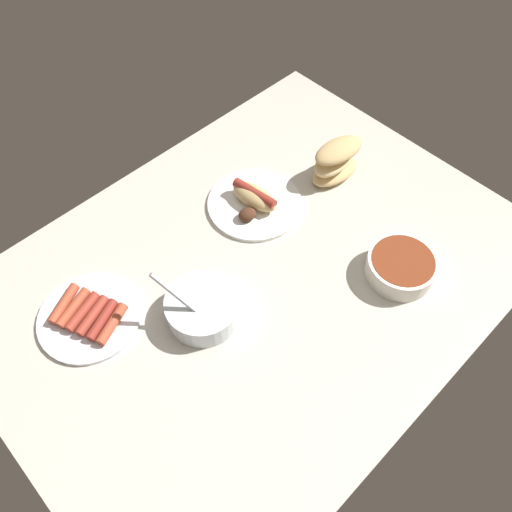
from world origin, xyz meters
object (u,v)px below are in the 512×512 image
Objects in this scene: bowl_chili at (401,266)px; bread_stack at (336,161)px; bowl_coleslaw at (202,307)px; plate_sausages at (89,316)px; plate_hotdog_assembled at (254,201)px.

bread_stack reaches higher than bowl_chili.
bread_stack is (-50.85, -7.56, 2.24)cm from bowl_coleslaw.
bread_stack is at bearing -171.54° from bowl_coleslaw.
bowl_coleslaw is (-18.05, 16.07, 2.08)cm from plate_sausages.
bowl_coleslaw is at bearing 8.46° from bread_stack.
bowl_chili is 1.03× the size of bread_stack.
bowl_coleslaw is 1.06× the size of bread_stack.
bowl_chili is (-38.62, 22.57, -0.29)cm from bowl_coleslaw.
bowl_chili is at bearing 145.71° from plate_sausages.
bowl_chili is at bearing 149.70° from bowl_coleslaw.
plate_sausages is 0.94× the size of plate_hotdog_assembled.
plate_hotdog_assembled is at bearing -17.53° from bread_stack.
bowl_coleslaw is 0.68× the size of plate_hotdog_assembled.
bowl_chili is at bearing 104.50° from plate_hotdog_assembled.
plate_hotdog_assembled is at bearing -75.50° from bowl_chili.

